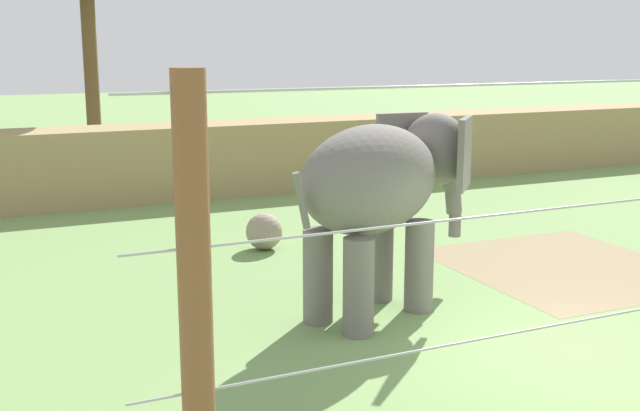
% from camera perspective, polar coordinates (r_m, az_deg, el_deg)
% --- Properties ---
extents(ground_plane, '(120.00, 120.00, 0.00)m').
position_cam_1_polar(ground_plane, '(11.39, 17.07, -9.96)').
color(ground_plane, '#759956').
extents(dirt_patch, '(4.15, 4.57, 0.01)m').
position_cam_1_polar(dirt_patch, '(15.47, 17.31, -4.22)').
color(dirt_patch, '#937F5B').
rests_on(dirt_patch, ground).
extents(embankment_wall, '(36.00, 1.80, 1.95)m').
position_cam_1_polar(embankment_wall, '(22.21, -5.42, 3.54)').
color(embankment_wall, tan).
rests_on(embankment_wall, ground).
extents(elephant, '(3.79, 2.52, 2.99)m').
position_cam_1_polar(elephant, '(11.94, 4.63, 1.43)').
color(elephant, slate).
rests_on(elephant, ground).
extents(enrichment_ball, '(0.74, 0.74, 0.74)m').
position_cam_1_polar(enrichment_ball, '(15.94, -4.06, -1.88)').
color(enrichment_ball, gray).
rests_on(enrichment_ball, ground).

